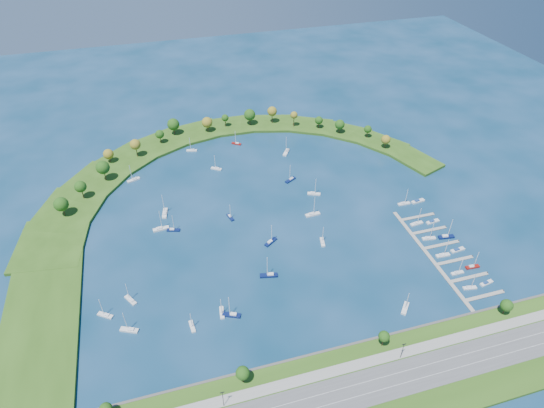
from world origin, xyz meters
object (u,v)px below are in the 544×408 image
object	(u,v)px
moored_boat_4	(129,330)
moored_boat_6	(230,217)
moored_boat_9	(405,308)
docked_boat_0	(470,287)
harbor_tower	(208,124)
moored_boat_11	(237,143)
moored_boat_16	(313,214)
docked_boat_5	(457,250)
docked_boat_3	(472,266)
docked_boat_4	(443,255)
moored_boat_3	(222,312)
docked_boat_10	(404,203)
moored_boat_8	(314,193)
moored_boat_17	(131,300)
moored_boat_7	(322,242)
docked_boat_11	(418,201)
docked_boat_6	(429,238)
docked_boat_8	(417,223)
moored_boat_10	(173,230)
moored_boat_14	(105,315)
moored_boat_1	(192,150)
moored_boat_2	(290,179)
moored_boat_15	(192,326)
moored_boat_12	(232,315)
moored_boat_13	(216,168)
docked_boat_2	(457,272)
docked_boat_9	(433,222)
moored_boat_18	(165,213)
docked_boat_1	(486,283)
dock_system	(441,254)
moored_boat_5	(286,152)
moored_boat_19	(269,275)
moored_boat_21	(134,179)
moored_boat_0	(161,228)
moored_boat_20	(271,242)

from	to	relation	value
moored_boat_4	moored_boat_6	size ratio (longest dim) A/B	1.22
moored_boat_9	docked_boat_0	bearing A→B (deg)	135.36
harbor_tower	moored_boat_11	bearing A→B (deg)	-61.31
moored_boat_16	docked_boat_5	distance (m)	86.44
docked_boat_3	docked_boat_5	world-z (taller)	docked_boat_3
harbor_tower	docked_boat_4	xyz separation A→B (m)	(101.24, -182.54, -3.53)
moored_boat_3	docked_boat_10	xyz separation A→B (m)	(129.48, 53.54, 0.02)
harbor_tower	moored_boat_9	xyz separation A→B (m)	(62.35, -210.15, -3.52)
moored_boat_6	docked_boat_4	distance (m)	126.42
moored_boat_8	moored_boat_17	size ratio (longest dim) A/B	1.04
moored_boat_7	docked_boat_3	bearing A→B (deg)	-107.21
moored_boat_7	docked_boat_11	distance (m)	75.94
docked_boat_6	docked_boat_8	xyz separation A→B (m)	(-0.00, 13.83, 0.01)
moored_boat_10	moored_boat_7	bearing A→B (deg)	-6.19
moored_boat_14	moored_boat_1	bearing A→B (deg)	-79.32
moored_boat_2	moored_boat_10	xyz separation A→B (m)	(-83.60, -30.33, -0.04)
moored_boat_2	moored_boat_3	size ratio (longest dim) A/B	1.15
docked_boat_0	docked_boat_6	distance (m)	39.68
moored_boat_11	moored_boat_15	xyz separation A→B (m)	(-57.67, -161.53, -0.01)
moored_boat_14	docked_boat_4	distance (m)	182.45
moored_boat_12	moored_boat_13	size ratio (longest dim) A/B	1.16
docked_boat_2	docked_boat_9	world-z (taller)	docked_boat_2
moored_boat_4	moored_boat_13	distance (m)	141.06
moored_boat_1	moored_boat_18	bearing A→B (deg)	85.08
moored_boat_17	docked_boat_8	bearing A→B (deg)	-116.78
moored_boat_9	docked_boat_1	bearing A→B (deg)	135.02
dock_system	moored_boat_8	size ratio (longest dim) A/B	6.53
moored_boat_5	moored_boat_15	world-z (taller)	moored_boat_5
moored_boat_3	moored_boat_6	distance (m)	73.62
moored_boat_4	moored_boat_19	bearing A→B (deg)	-143.08
moored_boat_10	moored_boat_19	world-z (taller)	moored_boat_19
moored_boat_21	docked_boat_0	size ratio (longest dim) A/B	1.22
moored_boat_0	docked_boat_5	xyz separation A→B (m)	(160.70, -65.19, -0.32)
dock_system	moored_boat_9	xyz separation A→B (m)	(-38.67, -28.94, 0.56)
moored_boat_9	moored_boat_12	bearing A→B (deg)	-61.72
moored_boat_3	moored_boat_14	xyz separation A→B (m)	(-55.14, 14.12, 0.02)
moored_boat_10	moored_boat_20	bearing A→B (deg)	-9.62
moored_boat_0	docked_boat_6	xyz separation A→B (m)	(150.25, -51.94, -0.07)
dock_system	moored_boat_11	bearing A→B (deg)	119.23
moored_boat_5	docked_boat_11	xyz separation A→B (m)	(63.85, -81.06, -0.29)
docked_boat_3	moored_boat_2	bearing A→B (deg)	126.67
moored_boat_4	docked_boat_11	size ratio (longest dim) A/B	1.38
moored_boat_16	moored_boat_17	xyz separation A→B (m)	(-112.00, -38.99, -0.05)
dock_system	docked_boat_11	distance (m)	48.50
moored_boat_14	moored_boat_20	distance (m)	96.50
dock_system	moored_boat_17	distance (m)	170.29
moored_boat_1	moored_boat_20	size ratio (longest dim) A/B	0.89
moored_boat_21	docked_boat_11	bearing A→B (deg)	135.97
moored_boat_3	moored_boat_18	distance (m)	88.13
moored_boat_13	docked_boat_2	distance (m)	172.44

